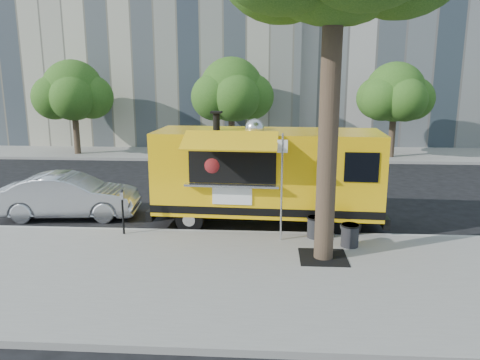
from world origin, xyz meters
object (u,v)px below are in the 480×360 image
object	(u,v)px
sedan	(70,196)
trash_bin_right	(315,226)
trash_bin_left	(350,235)
food_truck	(266,174)
sign_post	(282,181)
parking_meter	(122,206)
far_tree_b	(231,90)
far_tree_c	(395,92)
far_tree_a	(73,91)

from	to	relation	value
sedan	trash_bin_right	size ratio (longest dim) A/B	7.40
sedan	trash_bin_left	xyz separation A→B (m)	(8.81, -2.54, -0.26)
food_truck	sign_post	bearing A→B (deg)	-72.71
sign_post	parking_meter	world-z (taller)	sign_post
far_tree_b	sedan	world-z (taller)	far_tree_b
far_tree_c	trash_bin_right	world-z (taller)	far_tree_c
parking_meter	trash_bin_right	world-z (taller)	parking_meter
sign_post	far_tree_b	bearing A→B (deg)	100.15
parking_meter	trash_bin_right	xyz separation A→B (m)	(5.53, 0.05, -0.51)
far_tree_b	trash_bin_right	bearing A→B (deg)	-75.83
sign_post	sedan	bearing A→B (deg)	162.86
parking_meter	far_tree_c	bearing A→B (deg)	51.34
far_tree_b	far_tree_c	distance (m)	9.01
far_tree_b	far_tree_c	size ratio (longest dim) A/B	1.06
sedan	far_tree_a	bearing A→B (deg)	16.39
food_truck	sedan	distance (m)	6.60
far_tree_a	sign_post	size ratio (longest dim) A/B	1.79
trash_bin_right	far_tree_c	bearing A→B (deg)	68.25
food_truck	sedan	bearing A→B (deg)	179.02
trash_bin_right	food_truck	bearing A→B (deg)	134.20
far_tree_c	trash_bin_left	xyz separation A→B (m)	(-4.61, -14.35, -3.24)
far_tree_b	parking_meter	distance (m)	14.48
far_tree_b	sign_post	size ratio (longest dim) A/B	1.83
far_tree_b	food_truck	xyz separation A→B (m)	(2.10, -12.53, -2.16)
sedan	trash_bin_right	bearing A→B (deg)	-108.45
parking_meter	trash_bin_right	distance (m)	5.56
sign_post	far_tree_a	bearing A→B (deg)	129.83
trash_bin_left	trash_bin_right	bearing A→B (deg)	143.09
parking_meter	food_truck	size ratio (longest dim) A/B	0.18
far_tree_c	food_truck	xyz separation A→B (m)	(-6.90, -12.23, -2.04)
far_tree_a	parking_meter	distance (m)	15.59
far_tree_b	trash_bin_right	distance (m)	14.82
far_tree_a	trash_bin_left	size ratio (longest dim) A/B	8.75
far_tree_a	trash_bin_left	xyz separation A→B (m)	(13.39, -14.25, -3.30)
far_tree_a	food_truck	distance (m)	16.58
food_truck	trash_bin_right	bearing A→B (deg)	-43.04
far_tree_b	food_truck	distance (m)	12.89
food_truck	sedan	xyz separation A→B (m)	(-6.52, 0.43, -0.94)
parking_meter	food_truck	distance (m)	4.43
parking_meter	trash_bin_left	world-z (taller)	parking_meter
far_tree_b	sign_post	distance (m)	14.61
far_tree_b	sign_post	world-z (taller)	far_tree_b
sign_post	parking_meter	size ratio (longest dim) A/B	2.25
far_tree_a	trash_bin_right	xyz separation A→B (m)	(12.53, -13.60, -3.30)
far_tree_b	food_truck	size ratio (longest dim) A/B	0.75
far_tree_a	far_tree_b	world-z (taller)	far_tree_b
sign_post	food_truck	world-z (taller)	food_truck
sedan	trash_bin_left	size ratio (longest dim) A/B	7.31
far_tree_a	sedan	world-z (taller)	far_tree_a
food_truck	sedan	world-z (taller)	food_truck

